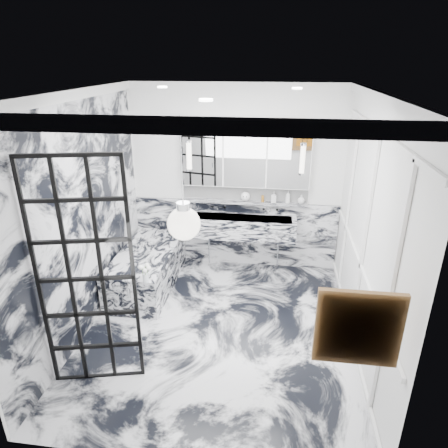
# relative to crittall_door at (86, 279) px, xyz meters

# --- Properties ---
(floor) EXTENTS (3.60, 3.60, 0.00)m
(floor) POSITION_rel_crittall_door_xyz_m (1.11, 0.95, -1.18)
(floor) COLOR silver
(floor) RESTS_ON ground
(ceiling) EXTENTS (3.60, 3.60, 0.00)m
(ceiling) POSITION_rel_crittall_door_xyz_m (1.11, 0.95, 1.62)
(ceiling) COLOR white
(ceiling) RESTS_ON wall_back
(wall_back) EXTENTS (3.60, 0.00, 3.60)m
(wall_back) POSITION_rel_crittall_door_xyz_m (1.11, 2.75, 0.22)
(wall_back) COLOR white
(wall_back) RESTS_ON floor
(wall_front) EXTENTS (3.60, 0.00, 3.60)m
(wall_front) POSITION_rel_crittall_door_xyz_m (1.11, -0.85, 0.22)
(wall_front) COLOR white
(wall_front) RESTS_ON floor
(wall_left) EXTENTS (0.00, 3.60, 3.60)m
(wall_left) POSITION_rel_crittall_door_xyz_m (-0.49, 0.95, 0.22)
(wall_left) COLOR white
(wall_left) RESTS_ON floor
(wall_right) EXTENTS (0.00, 3.60, 3.60)m
(wall_right) POSITION_rel_crittall_door_xyz_m (2.71, 0.95, 0.22)
(wall_right) COLOR white
(wall_right) RESTS_ON floor
(marble_clad_back) EXTENTS (3.18, 0.05, 1.05)m
(marble_clad_back) POSITION_rel_crittall_door_xyz_m (1.11, 2.73, -0.66)
(marble_clad_back) COLOR silver
(marble_clad_back) RESTS_ON floor
(marble_clad_left) EXTENTS (0.02, 3.56, 2.68)m
(marble_clad_left) POSITION_rel_crittall_door_xyz_m (-0.47, 0.95, 0.16)
(marble_clad_left) COLOR silver
(marble_clad_left) RESTS_ON floor
(panel_molding) EXTENTS (0.03, 3.40, 2.30)m
(panel_molding) POSITION_rel_crittall_door_xyz_m (2.69, 0.95, 0.12)
(panel_molding) COLOR white
(panel_molding) RESTS_ON floor
(soap_bottle_a) EXTENTS (0.07, 0.07, 0.19)m
(soap_bottle_a) POSITION_rel_crittall_door_xyz_m (1.91, 2.66, 0.00)
(soap_bottle_a) COLOR #8C5919
(soap_bottle_a) RESTS_ON ledge
(soap_bottle_b) EXTENTS (0.08, 0.08, 0.17)m
(soap_bottle_b) POSITION_rel_crittall_door_xyz_m (1.70, 2.66, -0.01)
(soap_bottle_b) COLOR #4C4C51
(soap_bottle_b) RESTS_ON ledge
(soap_bottle_c) EXTENTS (0.13, 0.13, 0.14)m
(soap_bottle_c) POSITION_rel_crittall_door_xyz_m (2.11, 2.66, -0.02)
(soap_bottle_c) COLOR silver
(soap_bottle_c) RESTS_ON ledge
(face_pot) EXTENTS (0.14, 0.14, 0.14)m
(face_pot) POSITION_rel_crittall_door_xyz_m (1.28, 2.66, -0.02)
(face_pot) COLOR white
(face_pot) RESTS_ON ledge
(amber_bottle) EXTENTS (0.04, 0.04, 0.10)m
(amber_bottle) POSITION_rel_crittall_door_xyz_m (1.54, 2.66, -0.04)
(amber_bottle) COLOR #8C5919
(amber_bottle) RESTS_ON ledge
(flower_vase) EXTENTS (0.07, 0.07, 0.12)m
(flower_vase) POSITION_rel_crittall_door_xyz_m (0.20, 1.03, -0.57)
(flower_vase) COLOR silver
(flower_vase) RESTS_ON bathtub
(crittall_door) EXTENTS (0.87, 0.24, 2.36)m
(crittall_door) POSITION_rel_crittall_door_xyz_m (0.00, 0.00, 0.00)
(crittall_door) COLOR black
(crittall_door) RESTS_ON floor
(artwork) EXTENTS (0.46, 0.04, 0.46)m
(artwork) POSITION_rel_crittall_door_xyz_m (2.31, -0.81, 0.28)
(artwork) COLOR #B96F12
(artwork) RESTS_ON wall_front
(pendant_light) EXTENTS (0.25, 0.25, 0.25)m
(pendant_light) POSITION_rel_crittall_door_xyz_m (1.05, -0.36, 0.77)
(pendant_light) COLOR white
(pendant_light) RESTS_ON ceiling
(trough_sink) EXTENTS (1.60, 0.45, 0.30)m
(trough_sink) POSITION_rel_crittall_door_xyz_m (1.26, 2.51, -0.45)
(trough_sink) COLOR silver
(trough_sink) RESTS_ON wall_back
(ledge) EXTENTS (1.90, 0.14, 0.04)m
(ledge) POSITION_rel_crittall_door_xyz_m (1.26, 2.67, -0.11)
(ledge) COLOR silver
(ledge) RESTS_ON wall_back
(subway_tile) EXTENTS (1.90, 0.03, 0.23)m
(subway_tile) POSITION_rel_crittall_door_xyz_m (1.26, 2.73, 0.02)
(subway_tile) COLOR white
(subway_tile) RESTS_ON wall_back
(mirror_cabinet) EXTENTS (1.90, 0.16, 1.00)m
(mirror_cabinet) POSITION_rel_crittall_door_xyz_m (1.26, 2.68, 0.64)
(mirror_cabinet) COLOR white
(mirror_cabinet) RESTS_ON wall_back
(sconce_left) EXTENTS (0.07, 0.07, 0.40)m
(sconce_left) POSITION_rel_crittall_door_xyz_m (0.44, 2.58, 0.60)
(sconce_left) COLOR white
(sconce_left) RESTS_ON mirror_cabinet
(sconce_right) EXTENTS (0.07, 0.07, 0.40)m
(sconce_right) POSITION_rel_crittall_door_xyz_m (2.08, 2.58, 0.60)
(sconce_right) COLOR white
(sconce_right) RESTS_ON mirror_cabinet
(bathtub) EXTENTS (0.75, 1.65, 0.55)m
(bathtub) POSITION_rel_crittall_door_xyz_m (-0.06, 1.85, -0.91)
(bathtub) COLOR silver
(bathtub) RESTS_ON floor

